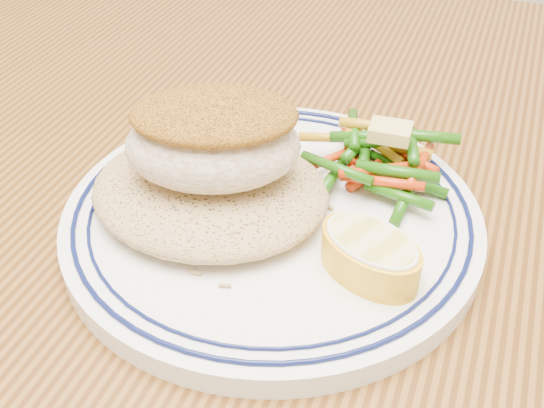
{
  "coord_description": "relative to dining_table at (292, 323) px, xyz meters",
  "views": [
    {
      "loc": [
        0.11,
        -0.33,
        1.03
      ],
      "look_at": [
        -0.01,
        -0.01,
        0.77
      ],
      "focal_mm": 45.0,
      "sensor_mm": 36.0,
      "label": 1
    }
  ],
  "objects": [
    {
      "name": "dining_table",
      "position": [
        0.0,
        0.0,
        0.0
      ],
      "size": [
        1.5,
        0.9,
        0.75
      ],
      "color": "#4A2B0E",
      "rests_on": "ground"
    },
    {
      "name": "plate",
      "position": [
        -0.01,
        -0.01,
        0.11
      ],
      "size": [
        0.26,
        0.26,
        0.02
      ],
      "color": "white",
      "rests_on": "dining_table"
    },
    {
      "name": "rice_pilaf",
      "position": [
        -0.05,
        -0.02,
        0.13
      ],
      "size": [
        0.15,
        0.13,
        0.03
      ],
      "primitive_type": "ellipsoid",
      "color": "#A58552",
      "rests_on": "plate"
    },
    {
      "name": "fish_fillet",
      "position": [
        -0.05,
        -0.02,
        0.16
      ],
      "size": [
        0.12,
        0.11,
        0.05
      ],
      "color": "beige",
      "rests_on": "rice_pilaf"
    },
    {
      "name": "vegetable_pile",
      "position": [
        0.04,
        0.05,
        0.13
      ],
      "size": [
        0.11,
        0.1,
        0.03
      ],
      "color": "#B32C08",
      "rests_on": "plate"
    },
    {
      "name": "butter_pat",
      "position": [
        0.05,
        0.05,
        0.15
      ],
      "size": [
        0.03,
        0.02,
        0.01
      ],
      "primitive_type": "cube",
      "rotation": [
        0.0,
        0.0,
        0.05
      ],
      "color": "#D8BF69",
      "rests_on": "vegetable_pile"
    },
    {
      "name": "lemon_wedge",
      "position": [
        0.06,
        -0.05,
        0.13
      ],
      "size": [
        0.08,
        0.08,
        0.02
      ],
      "color": "yellow",
      "rests_on": "plate"
    }
  ]
}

